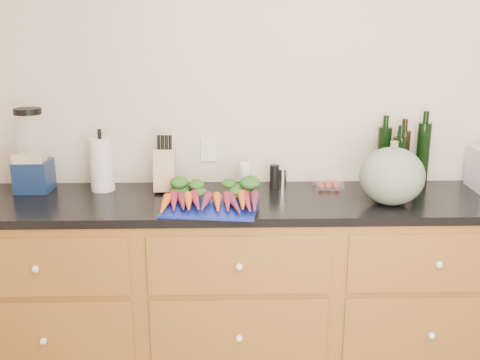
{
  "coord_description": "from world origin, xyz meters",
  "views": [
    {
      "loc": [
        -0.5,
        -1.21,
        1.72
      ],
      "look_at": [
        -0.44,
        1.2,
        1.06
      ],
      "focal_mm": 40.0,
      "sensor_mm": 36.0,
      "label": 1
    }
  ],
  "objects_px": {
    "carrots": "(211,198)",
    "paper_towel": "(102,165)",
    "cutting_board": "(211,207)",
    "squash": "(392,176)",
    "blender_appliance": "(32,155)",
    "knife_block": "(165,171)",
    "tomato_box": "(328,182)"
  },
  "relations": [
    {
      "from": "tomato_box",
      "to": "cutting_board",
      "type": "bearing_deg",
      "value": -151.35
    },
    {
      "from": "squash",
      "to": "paper_towel",
      "type": "xyz_separation_m",
      "value": [
        -1.41,
        0.27,
        -0.0
      ]
    },
    {
      "from": "carrots",
      "to": "paper_towel",
      "type": "xyz_separation_m",
      "value": [
        -0.57,
        0.28,
        0.1
      ]
    },
    {
      "from": "carrots",
      "to": "knife_block",
      "type": "bearing_deg",
      "value": 133.33
    },
    {
      "from": "blender_appliance",
      "to": "knife_block",
      "type": "relative_size",
      "value": 1.99
    },
    {
      "from": "paper_towel",
      "to": "knife_block",
      "type": "bearing_deg",
      "value": -3.53
    },
    {
      "from": "paper_towel",
      "to": "tomato_box",
      "type": "bearing_deg",
      "value": 0.49
    },
    {
      "from": "squash",
      "to": "tomato_box",
      "type": "relative_size",
      "value": 2.08
    },
    {
      "from": "squash",
      "to": "blender_appliance",
      "type": "xyz_separation_m",
      "value": [
        -1.76,
        0.26,
        0.05
      ]
    },
    {
      "from": "cutting_board",
      "to": "blender_appliance",
      "type": "distance_m",
      "value": 0.98
    },
    {
      "from": "squash",
      "to": "blender_appliance",
      "type": "height_order",
      "value": "blender_appliance"
    },
    {
      "from": "knife_block",
      "to": "squash",
      "type": "bearing_deg",
      "value": -12.76
    },
    {
      "from": "carrots",
      "to": "squash",
      "type": "xyz_separation_m",
      "value": [
        0.85,
        0.01,
        0.1
      ]
    },
    {
      "from": "paper_towel",
      "to": "tomato_box",
      "type": "height_order",
      "value": "paper_towel"
    },
    {
      "from": "cutting_board",
      "to": "squash",
      "type": "bearing_deg",
      "value": 3.57
    },
    {
      "from": "squash",
      "to": "knife_block",
      "type": "xyz_separation_m",
      "value": [
        -1.09,
        0.25,
        -0.03
      ]
    },
    {
      "from": "carrots",
      "to": "paper_towel",
      "type": "relative_size",
      "value": 1.72
    },
    {
      "from": "carrots",
      "to": "cutting_board",
      "type": "bearing_deg",
      "value": -90.0
    },
    {
      "from": "blender_appliance",
      "to": "tomato_box",
      "type": "relative_size",
      "value": 2.92
    },
    {
      "from": "cutting_board",
      "to": "blender_appliance",
      "type": "relative_size",
      "value": 1.0
    },
    {
      "from": "carrots",
      "to": "paper_towel",
      "type": "bearing_deg",
      "value": 154.02
    },
    {
      "from": "carrots",
      "to": "squash",
      "type": "relative_size",
      "value": 1.53
    },
    {
      "from": "cutting_board",
      "to": "carrots",
      "type": "distance_m",
      "value": 0.06
    },
    {
      "from": "knife_block",
      "to": "tomato_box",
      "type": "height_order",
      "value": "knife_block"
    },
    {
      "from": "carrots",
      "to": "paper_towel",
      "type": "distance_m",
      "value": 0.64
    },
    {
      "from": "cutting_board",
      "to": "carrots",
      "type": "xyz_separation_m",
      "value": [
        0.0,
        0.04,
        0.03
      ]
    },
    {
      "from": "paper_towel",
      "to": "tomato_box",
      "type": "xyz_separation_m",
      "value": [
        1.17,
        0.01,
        -0.1
      ]
    },
    {
      "from": "carrots",
      "to": "squash",
      "type": "bearing_deg",
      "value": 0.58
    },
    {
      "from": "knife_block",
      "to": "carrots",
      "type": "bearing_deg",
      "value": -46.67
    },
    {
      "from": "knife_block",
      "to": "paper_towel",
      "type": "bearing_deg",
      "value": 176.47
    },
    {
      "from": "paper_towel",
      "to": "knife_block",
      "type": "relative_size",
      "value": 1.26
    },
    {
      "from": "blender_appliance",
      "to": "cutting_board",
      "type": "bearing_deg",
      "value": -19.19
    }
  ]
}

